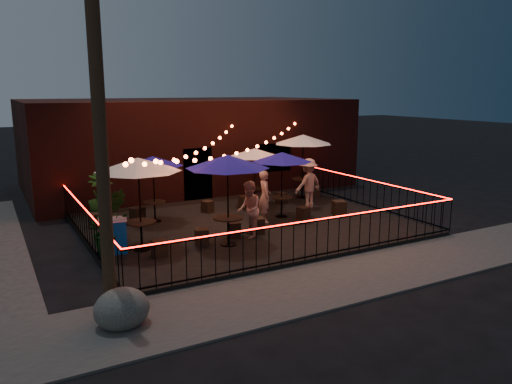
% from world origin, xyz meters
% --- Properties ---
extents(ground, '(110.00, 110.00, 0.00)m').
position_xyz_m(ground, '(0.00, 0.00, 0.00)').
color(ground, black).
rests_on(ground, ground).
extents(patio, '(10.00, 8.00, 0.15)m').
position_xyz_m(patio, '(0.00, 2.00, 0.07)').
color(patio, black).
rests_on(patio, ground).
extents(sidewalk, '(18.00, 2.50, 0.05)m').
position_xyz_m(sidewalk, '(0.00, -3.25, 0.03)').
color(sidewalk, '#3D3A38').
rests_on(sidewalk, ground).
extents(brick_building, '(14.00, 8.00, 4.00)m').
position_xyz_m(brick_building, '(1.00, 9.99, 2.00)').
color(brick_building, black).
rests_on(brick_building, ground).
extents(utility_pole, '(0.26, 0.26, 8.00)m').
position_xyz_m(utility_pole, '(-5.40, -2.60, 4.00)').
color(utility_pole, '#332515').
rests_on(utility_pole, ground).
extents(fence_front, '(10.00, 0.04, 1.04)m').
position_xyz_m(fence_front, '(0.00, -2.00, 0.66)').
color(fence_front, black).
rests_on(fence_front, patio).
extents(fence_left, '(0.04, 8.00, 1.04)m').
position_xyz_m(fence_left, '(-5.00, 2.00, 0.66)').
color(fence_left, black).
rests_on(fence_left, patio).
extents(fence_right, '(0.04, 8.00, 1.04)m').
position_xyz_m(fence_right, '(5.00, 2.00, 0.66)').
color(fence_right, black).
rests_on(fence_right, patio).
extents(festoon_lights, '(10.02, 8.72, 1.32)m').
position_xyz_m(festoon_lights, '(-1.01, 1.70, 2.52)').
color(festoon_lights, '#E7481C').
rests_on(festoon_lights, ground).
extents(cafe_table_0, '(3.05, 3.05, 2.53)m').
position_xyz_m(cafe_table_0, '(-3.78, 0.87, 2.46)').
color(cafe_table_0, black).
rests_on(cafe_table_0, patio).
extents(cafe_table_1, '(2.52, 2.52, 2.18)m').
position_xyz_m(cafe_table_1, '(-2.55, 3.56, 2.14)').
color(cafe_table_1, black).
rests_on(cafe_table_1, patio).
extents(cafe_table_2, '(2.89, 2.89, 2.55)m').
position_xyz_m(cafe_table_2, '(-1.52, 0.12, 2.48)').
color(cafe_table_2, black).
rests_on(cafe_table_2, patio).
extents(cafe_table_3, '(2.20, 2.20, 2.15)m').
position_xyz_m(cafe_table_3, '(1.49, 4.07, 2.12)').
color(cafe_table_3, black).
rests_on(cafe_table_3, patio).
extents(cafe_table_4, '(2.53, 2.53, 2.23)m').
position_xyz_m(cafe_table_4, '(1.45, 2.08, 2.19)').
color(cafe_table_4, black).
rests_on(cafe_table_4, patio).
extents(cafe_table_5, '(2.63, 2.63, 2.54)m').
position_xyz_m(cafe_table_5, '(3.80, 4.30, 2.47)').
color(cafe_table_5, black).
rests_on(cafe_table_5, patio).
extents(bistro_chair_0, '(0.40, 0.40, 0.44)m').
position_xyz_m(bistro_chair_0, '(-3.54, 0.05, 0.37)').
color(bistro_chair_0, black).
rests_on(bistro_chair_0, patio).
extents(bistro_chair_1, '(0.47, 0.47, 0.45)m').
position_xyz_m(bistro_chair_1, '(-2.16, 0.51, 0.37)').
color(bistro_chair_1, black).
rests_on(bistro_chair_1, patio).
extents(bistro_chair_2, '(0.50, 0.50, 0.45)m').
position_xyz_m(bistro_chair_2, '(-4.41, 3.77, 0.38)').
color(bistro_chair_2, black).
rests_on(bistro_chair_2, patio).
extents(bistro_chair_3, '(0.51, 0.51, 0.46)m').
position_xyz_m(bistro_chair_3, '(-3.05, 3.88, 0.38)').
color(bistro_chair_3, black).
rests_on(bistro_chair_3, patio).
extents(bistro_chair_4, '(0.46, 0.46, 0.44)m').
position_xyz_m(bistro_chair_4, '(-1.01, 0.78, 0.37)').
color(bistro_chair_4, black).
rests_on(bistro_chair_4, patio).
extents(bistro_chair_5, '(0.49, 0.49, 0.47)m').
position_xyz_m(bistro_chair_5, '(-0.25, 0.75, 0.39)').
color(bistro_chair_5, black).
rests_on(bistro_chair_5, patio).
extents(bistro_chair_6, '(0.45, 0.45, 0.41)m').
position_xyz_m(bistro_chair_6, '(-0.51, 3.92, 0.35)').
color(bistro_chair_6, black).
rests_on(bistro_chair_6, patio).
extents(bistro_chair_7, '(0.40, 0.40, 0.46)m').
position_xyz_m(bistro_chair_7, '(0.94, 3.81, 0.38)').
color(bistro_chair_7, black).
rests_on(bistro_chair_7, patio).
extents(bistro_chair_8, '(0.43, 0.43, 0.42)m').
position_xyz_m(bistro_chair_8, '(1.93, 1.45, 0.36)').
color(bistro_chair_8, black).
rests_on(bistro_chair_8, patio).
extents(bistro_chair_9, '(0.53, 0.53, 0.50)m').
position_xyz_m(bistro_chair_9, '(3.34, 1.33, 0.40)').
color(bistro_chair_9, black).
rests_on(bistro_chair_9, patio).
extents(bistro_chair_10, '(0.45, 0.45, 0.41)m').
position_xyz_m(bistro_chair_10, '(2.53, 3.83, 0.35)').
color(bistro_chair_10, black).
rests_on(bistro_chair_10, patio).
extents(bistro_chair_11, '(0.43, 0.43, 0.46)m').
position_xyz_m(bistro_chair_11, '(4.30, 4.22, 0.38)').
color(bistro_chair_11, black).
rests_on(bistro_chair_11, patio).
extents(patron_a, '(0.58, 0.72, 1.72)m').
position_xyz_m(patron_a, '(0.62, 1.79, 1.01)').
color(patron_a, beige).
rests_on(patron_a, patio).
extents(patron_b, '(0.88, 0.98, 1.68)m').
position_xyz_m(patron_b, '(-0.66, 0.49, 0.99)').
color(patron_b, '#D0A88A').
rests_on(patron_b, patio).
extents(patron_c, '(1.29, 0.90, 1.83)m').
position_xyz_m(patron_c, '(2.99, 2.74, 1.07)').
color(patron_c, '#D6A288').
rests_on(patron_c, patio).
extents(potted_shrub_a, '(1.37, 1.28, 1.25)m').
position_xyz_m(potted_shrub_a, '(-4.60, 1.09, 0.77)').
color(potted_shrub_a, '#1D4114').
rests_on(potted_shrub_a, patio).
extents(potted_shrub_b, '(0.90, 0.76, 1.51)m').
position_xyz_m(potted_shrub_b, '(-4.24, 2.18, 0.90)').
color(potted_shrub_b, '#0D3A0D').
rests_on(potted_shrub_b, patio).
extents(potted_shrub_c, '(1.13, 1.13, 1.53)m').
position_xyz_m(potted_shrub_c, '(-4.01, 4.83, 0.91)').
color(potted_shrub_c, '#10380F').
rests_on(potted_shrub_c, patio).
extents(cooler, '(0.80, 0.64, 0.94)m').
position_xyz_m(cooler, '(-4.50, 0.96, 0.63)').
color(cooler, '#0A49A3').
rests_on(cooler, patio).
extents(boulder, '(1.07, 0.95, 0.76)m').
position_xyz_m(boulder, '(-5.32, -3.15, 0.38)').
color(boulder, '#464641').
rests_on(boulder, ground).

